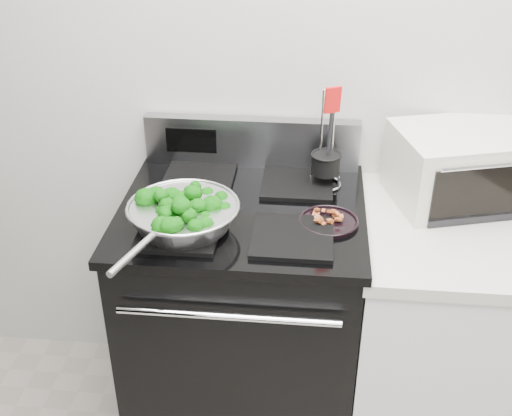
# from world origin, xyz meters

# --- Properties ---
(back_wall) EXTENTS (4.00, 0.02, 2.70)m
(back_wall) POSITION_xyz_m (0.00, 1.75, 1.35)
(back_wall) COLOR silver
(back_wall) RESTS_ON ground
(gas_range) EXTENTS (0.79, 0.69, 1.13)m
(gas_range) POSITION_xyz_m (-0.30, 1.41, 0.49)
(gas_range) COLOR black
(gas_range) RESTS_ON floor
(counter) EXTENTS (0.62, 0.68, 0.92)m
(counter) POSITION_xyz_m (0.39, 1.41, 0.46)
(counter) COLOR white
(counter) RESTS_ON floor
(skillet) EXTENTS (0.34, 0.52, 0.07)m
(skillet) POSITION_xyz_m (-0.46, 1.26, 1.00)
(skillet) COLOR silver
(skillet) RESTS_ON gas_range
(broccoli_pile) EXTENTS (0.27, 0.27, 0.09)m
(broccoli_pile) POSITION_xyz_m (-0.46, 1.26, 1.02)
(broccoli_pile) COLOR #043204
(broccoli_pile) RESTS_ON skillet
(bacon_plate) EXTENTS (0.19, 0.19, 0.04)m
(bacon_plate) POSITION_xyz_m (-0.02, 1.34, 0.97)
(bacon_plate) COLOR black
(bacon_plate) RESTS_ON gas_range
(utensil_holder) EXTENTS (0.12, 0.12, 0.36)m
(utensil_holder) POSITION_xyz_m (-0.04, 1.59, 1.01)
(utensil_holder) COLOR silver
(utensil_holder) RESTS_ON gas_range
(toaster_oven) EXTENTS (0.50, 0.43, 0.24)m
(toaster_oven) POSITION_xyz_m (0.40, 1.59, 1.04)
(toaster_oven) COLOR white
(toaster_oven) RESTS_ON counter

